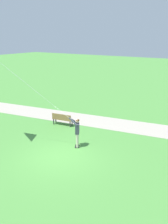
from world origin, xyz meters
name	(u,v)px	position (x,y,z in m)	size (l,w,h in m)	color
ground_plane	(60,156)	(0.00, 0.00, 0.00)	(120.00, 120.00, 0.00)	#4C8E3D
walkway_path	(136,127)	(-6.13, 2.00, 0.01)	(2.40, 32.00, 0.02)	#ADA393
person_kite_flyer	(77,130)	(-1.42, 0.16, 1.05)	(0.53, 0.62, 1.83)	#232328
park_bench_near_walkway	(62,119)	(-3.63, -2.64, 0.51)	(0.69, 1.55, 0.88)	olive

